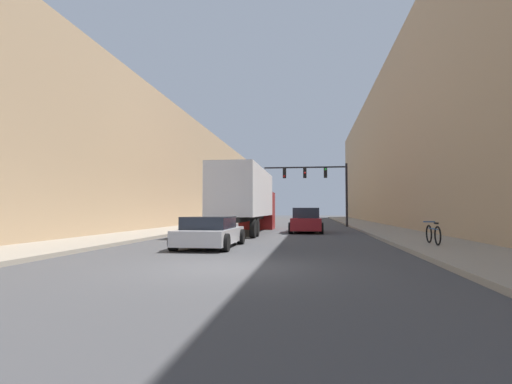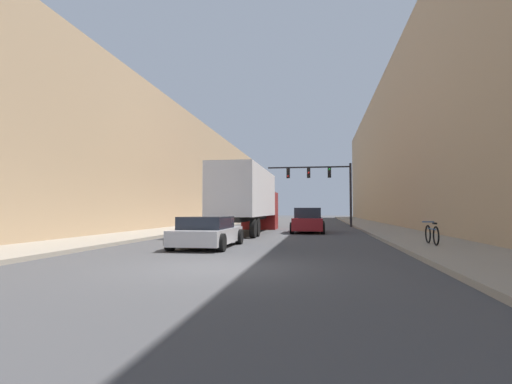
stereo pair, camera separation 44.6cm
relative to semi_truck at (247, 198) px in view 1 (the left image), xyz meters
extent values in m
plane|color=#424244|center=(1.85, -15.50, -2.25)|extent=(200.00, 200.00, 0.00)
cube|color=gray|center=(9.11, 14.50, -2.17)|extent=(3.47, 80.00, 0.15)
cube|color=gray|center=(-5.41, 14.50, -2.17)|extent=(3.47, 80.00, 0.15)
cube|color=tan|center=(13.84, 14.50, 5.24)|extent=(6.00, 80.00, 14.97)
cube|color=tan|center=(-10.14, 14.50, 2.93)|extent=(6.00, 80.00, 10.36)
cube|color=silver|center=(0.00, -1.07, 0.28)|extent=(2.54, 9.93, 2.86)
cube|color=black|center=(0.00, -1.07, -1.30)|extent=(1.27, 9.93, 0.24)
cube|color=maroon|center=(0.00, 5.04, -0.85)|extent=(2.54, 2.29, 2.80)
cylinder|color=black|center=(-1.12, -4.83, -1.75)|extent=(0.25, 1.00, 1.00)
cylinder|color=black|center=(1.12, -4.83, -1.75)|extent=(0.25, 1.00, 1.00)
cylinder|color=black|center=(-1.12, -3.63, -1.75)|extent=(0.25, 1.00, 1.00)
cylinder|color=black|center=(1.12, -3.63, -1.75)|extent=(0.25, 1.00, 1.00)
cylinder|color=black|center=(-1.12, 5.04, -1.75)|extent=(0.25, 1.00, 1.00)
cylinder|color=black|center=(1.12, 5.04, -1.75)|extent=(0.25, 1.00, 1.00)
cube|color=#B7B7BC|center=(0.20, -10.09, -1.79)|extent=(1.88, 4.43, 0.56)
cube|color=#1E232D|center=(0.20, -10.31, -1.28)|extent=(1.65, 2.44, 0.47)
cylinder|color=black|center=(-0.74, -8.58, -1.93)|extent=(0.25, 0.64, 0.64)
cylinder|color=black|center=(1.14, -8.58, -1.93)|extent=(0.25, 0.64, 0.64)
cylinder|color=black|center=(-0.74, -11.71, -1.93)|extent=(0.25, 0.64, 0.64)
cylinder|color=black|center=(1.14, -11.71, -1.93)|extent=(0.25, 0.64, 0.64)
cube|color=maroon|center=(3.78, 1.01, -1.67)|extent=(1.86, 4.99, 0.76)
cube|color=#1E232D|center=(3.78, 0.76, -0.97)|extent=(1.63, 2.75, 0.64)
cylinder|color=black|center=(2.86, 2.80, -1.90)|extent=(0.25, 0.70, 0.70)
cylinder|color=black|center=(4.71, 2.80, -1.90)|extent=(0.25, 0.70, 0.70)
cylinder|color=black|center=(2.86, -0.89, -1.90)|extent=(0.25, 0.70, 0.70)
cylinder|color=black|center=(4.71, -0.89, -1.90)|extent=(0.25, 0.70, 0.70)
cylinder|color=black|center=(7.22, 10.57, 0.55)|extent=(0.20, 0.20, 5.59)
cube|color=black|center=(3.57, 10.57, 3.04)|extent=(7.31, 0.12, 0.12)
cube|color=black|center=(5.39, 10.57, 2.53)|extent=(0.30, 0.24, 0.90)
sphere|color=green|center=(5.39, 10.43, 2.81)|extent=(0.18, 0.18, 0.18)
cube|color=black|center=(3.57, 10.57, 2.53)|extent=(0.30, 0.24, 0.90)
sphere|color=red|center=(3.57, 10.43, 2.53)|extent=(0.18, 0.18, 0.18)
cube|color=black|center=(1.74, 10.57, 2.53)|extent=(0.30, 0.24, 0.90)
sphere|color=red|center=(1.74, 10.43, 2.25)|extent=(0.18, 0.18, 0.18)
torus|color=black|center=(8.74, -9.82, -1.74)|extent=(0.06, 0.72, 0.72)
torus|color=black|center=(8.74, -8.72, -1.74)|extent=(0.06, 0.72, 0.72)
cube|color=#1E4C8C|center=(8.74, -9.27, -1.51)|extent=(0.04, 1.11, 0.04)
cube|color=black|center=(8.74, -9.67, -1.29)|extent=(0.12, 0.20, 0.06)
cube|color=#1E4C8C|center=(8.74, -8.77, -1.26)|extent=(0.44, 0.04, 0.04)
camera|label=1|loc=(4.11, -25.38, -0.80)|focal=28.00mm
camera|label=2|loc=(4.55, -25.31, -0.80)|focal=28.00mm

